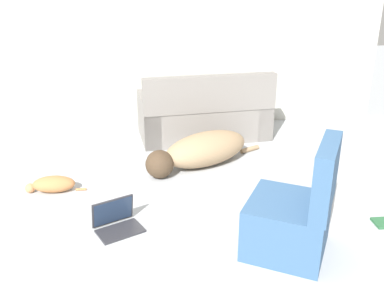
% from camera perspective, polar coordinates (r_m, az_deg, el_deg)
% --- Properties ---
extents(wall_back, '(6.48, 0.06, 2.49)m').
position_cam_1_polar(wall_back, '(5.74, -5.90, 14.27)').
color(wall_back, beige).
rests_on(wall_back, ground_plane).
extents(couch, '(1.66, 0.89, 0.87)m').
position_cam_1_polar(couch, '(5.49, 1.64, 3.77)').
color(couch, gray).
rests_on(couch, ground_plane).
extents(dog, '(1.45, 0.88, 0.36)m').
position_cam_1_polar(dog, '(4.65, 1.19, -0.87)').
color(dog, '#A38460').
rests_on(dog, ground_plane).
extents(cat, '(0.58, 0.23, 0.16)m').
position_cam_1_polar(cat, '(4.34, -18.10, -5.13)').
color(cat, '#BC7A47').
rests_on(cat, ground_plane).
extents(laptop_open, '(0.44, 0.40, 0.24)m').
position_cam_1_polar(laptop_open, '(3.62, -10.12, -9.85)').
color(laptop_open, '#2D2D33').
rests_on(laptop_open, ground_plane).
extents(side_chair, '(0.80, 0.81, 0.90)m').
position_cam_1_polar(side_chair, '(3.27, 13.46, -9.36)').
color(side_chair, '#385B84').
rests_on(side_chair, ground_plane).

